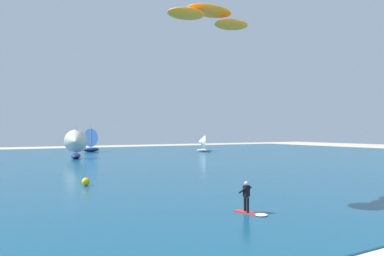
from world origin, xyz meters
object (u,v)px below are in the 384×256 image
kite (210,16)px  sailboat_outermost (202,143)px  kitesurfer (249,202)px  marker_buoy (86,182)px  sailboat_anchored_offshore (94,140)px  sailboat_trailing (76,144)px

kite → sailboat_outermost: (27.76, 46.06, -9.97)m
kitesurfer → kite: 12.03m
kite → marker_buoy: size_ratio=10.14×
sailboat_anchored_offshore → marker_buoy: size_ratio=8.84×
sailboat_trailing → marker_buoy: bearing=-100.3°
sailboat_outermost → sailboat_trailing: bearing=-166.7°
sailboat_anchored_offshore → marker_buoy: (-13.14, -48.56, -2.25)m
sailboat_outermost → sailboat_anchored_offshore: bearing=148.8°
sailboat_anchored_offshore → sailboat_outermost: bearing=-31.2°
sailboat_anchored_offshore → sailboat_trailing: size_ratio=1.07×
kite → marker_buoy: (-5.54, 9.71, -11.47)m
sailboat_anchored_offshore → marker_buoy: sailboat_anchored_offshore is taller
sailboat_outermost → sailboat_anchored_offshore: size_ratio=0.71×
kite → sailboat_anchored_offshore: kite is taller
kitesurfer → marker_buoy: bearing=110.2°
sailboat_outermost → marker_buoy: size_ratio=6.28×
kitesurfer → kite: kite is taller
kitesurfer → sailboat_anchored_offshore: size_ratio=0.36×
sailboat_outermost → sailboat_trailing: (-27.87, -6.58, 0.58)m
sailboat_trailing → marker_buoy: sailboat_trailing is taller
kite → marker_buoy: kite is taller
kitesurfer → sailboat_trailing: 43.92m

